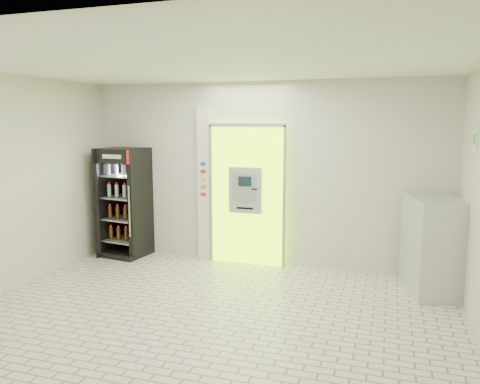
% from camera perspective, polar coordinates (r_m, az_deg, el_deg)
% --- Properties ---
extents(ground, '(6.00, 6.00, 0.00)m').
position_cam_1_polar(ground, '(5.79, -4.41, -15.50)').
color(ground, beige).
rests_on(ground, ground).
extents(room_shell, '(6.00, 6.00, 6.00)m').
position_cam_1_polar(room_shell, '(5.31, -4.64, 2.97)').
color(room_shell, beige).
rests_on(room_shell, ground).
extents(atm_assembly, '(1.30, 0.24, 2.33)m').
position_cam_1_polar(atm_assembly, '(7.71, 0.93, -0.24)').
color(atm_assembly, '#92EE00').
rests_on(atm_assembly, ground).
extents(pillar, '(0.22, 0.11, 2.60)m').
position_cam_1_polar(pillar, '(7.99, -4.35, 0.98)').
color(pillar, silver).
rests_on(pillar, ground).
extents(beverage_cooler, '(0.80, 0.75, 1.90)m').
position_cam_1_polar(beverage_cooler, '(8.45, -13.88, -1.49)').
color(beverage_cooler, black).
rests_on(beverage_cooler, ground).
extents(steel_cabinet, '(0.90, 1.13, 1.33)m').
position_cam_1_polar(steel_cabinet, '(7.01, 22.64, -6.04)').
color(steel_cabinet, '#B6B9BF').
rests_on(steel_cabinet, ground).
extents(exit_sign, '(0.02, 0.22, 0.26)m').
position_cam_1_polar(exit_sign, '(6.35, 26.74, 5.55)').
color(exit_sign, white).
rests_on(exit_sign, room_shell).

